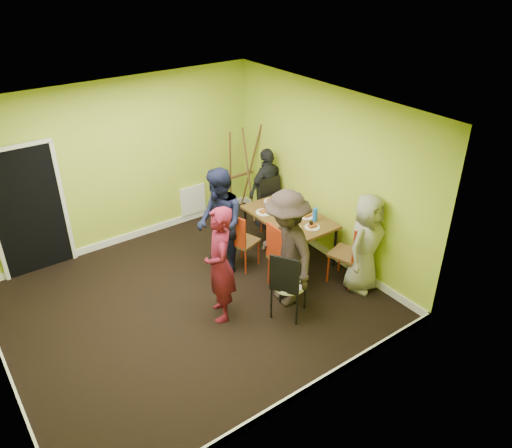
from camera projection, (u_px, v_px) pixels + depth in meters
The scene contains 28 objects.
ground at pixel (192, 303), 7.25m from camera, with size 5.00×5.00×0.00m, color black.
room_walls at pixel (184, 245), 6.78m from camera, with size 5.04×4.54×2.82m.
dining_table at pixel (289, 219), 8.04m from camera, with size 0.90×1.50×0.75m.
chair_left_far at pixel (240, 238), 7.78m from camera, with size 0.51×0.51×0.98m.
chair_left_near at pixel (282, 254), 7.28m from camera, with size 0.47×0.47×1.08m.
chair_back_end at pixel (270, 194), 8.77m from camera, with size 0.46×0.53×1.02m.
chair_front_end at pixel (352, 250), 7.42m from camera, with size 0.54×0.54×1.04m.
chair_bentwood at pixel (287, 282), 6.72m from camera, with size 0.56×0.56×1.05m.
easel at pixel (243, 173), 9.20m from camera, with size 0.71×0.67×1.77m.
plate_near_left at pixel (264, 212), 8.09m from camera, with size 0.26×0.26×0.01m, color white.
plate_near_right at pixel (294, 228), 7.65m from camera, with size 0.22×0.22×0.01m, color white.
plate_far_back at pixel (271, 201), 8.44m from camera, with size 0.26×0.26×0.01m, color white.
plate_far_front at pixel (312, 227), 7.67m from camera, with size 0.24×0.24×0.01m, color white.
plate_wall_back at pixel (293, 209), 8.18m from camera, with size 0.24×0.24×0.01m, color white.
plate_wall_front at pixel (307, 216), 7.97m from camera, with size 0.23×0.23×0.01m, color white.
thermos at pixel (291, 209), 7.96m from camera, with size 0.07×0.07×0.22m, color white.
blue_bottle at pixel (315, 215), 7.81m from camera, with size 0.08×0.08×0.21m, color blue.
orange_bottle at pixel (283, 211), 8.05m from camera, with size 0.04×0.04×0.08m, color red.
glass_mid at pixel (277, 209), 8.11m from camera, with size 0.07×0.07×0.09m, color black.
glass_back at pixel (280, 204), 8.26m from camera, with size 0.07×0.07×0.10m, color black.
glass_front at pixel (311, 224), 7.67m from camera, with size 0.06×0.06×0.09m, color black.
cup_a at pixel (289, 219), 7.81m from camera, with size 0.12×0.12×0.09m, color white.
cup_b at pixel (300, 210), 8.09m from camera, with size 0.10×0.10×0.09m, color white.
person_standing at pixel (220, 265), 6.62m from camera, with size 0.61×0.40×1.68m, color maroon.
person_left_far at pixel (220, 223), 7.56m from camera, with size 0.84×0.65×1.73m, color #141732.
person_left_near at pixel (286, 249), 6.90m from camera, with size 1.13×0.65×1.75m, color black.
person_back_end at pixel (268, 188), 8.91m from camera, with size 0.88×0.37×1.50m, color black.
person_front_end at pixel (365, 243), 7.23m from camera, with size 0.75×0.49×1.54m, color gray.
Camera 1 is at (-2.61, -5.20, 4.56)m, focal length 35.00 mm.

